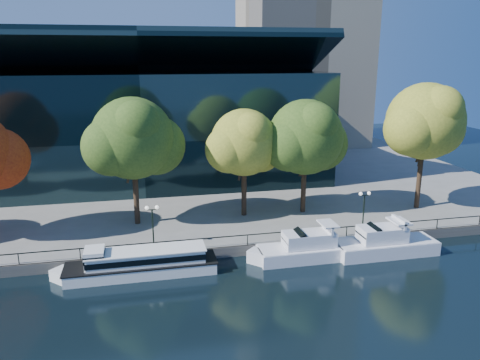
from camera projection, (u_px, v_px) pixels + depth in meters
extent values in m
plane|color=black|center=(199.00, 275.00, 40.09)|extent=(160.00, 160.00, 0.00)
cube|color=slate|center=(169.00, 170.00, 74.41)|extent=(90.00, 67.00, 1.00)
cube|color=#47443F|center=(195.00, 255.00, 42.84)|extent=(90.00, 0.25, 1.00)
cube|color=black|center=(194.00, 239.00, 42.66)|extent=(88.20, 0.08, 0.08)
cube|color=black|center=(194.00, 244.00, 42.79)|extent=(0.07, 0.07, 0.90)
cube|color=black|center=(142.00, 128.00, 67.39)|extent=(50.00, 24.00, 16.00)
cube|color=black|center=(138.00, 61.00, 61.15)|extent=(50.00, 17.14, 7.86)
cube|color=white|center=(142.00, 269.00, 40.10)|extent=(12.59, 3.06, 0.99)
cube|color=black|center=(141.00, 263.00, 39.96)|extent=(12.84, 3.12, 0.11)
cube|color=white|center=(65.00, 276.00, 38.80)|extent=(2.53, 2.53, 0.99)
cube|color=white|center=(146.00, 257.00, 39.91)|extent=(9.82, 2.51, 1.08)
cube|color=black|center=(146.00, 256.00, 39.90)|extent=(9.94, 2.57, 0.49)
cube|color=white|center=(146.00, 250.00, 39.76)|extent=(10.07, 2.63, 0.09)
cube|color=white|center=(95.00, 258.00, 38.97)|extent=(1.62, 2.14, 1.62)
cube|color=black|center=(95.00, 256.00, 38.92)|extent=(1.66, 2.20, 0.63)
cube|color=silver|center=(314.00, 252.00, 43.22)|extent=(10.43, 2.98, 1.19)
cube|color=silver|center=(259.00, 257.00, 42.15)|extent=(2.28, 2.28, 1.19)
cube|color=silver|center=(314.00, 246.00, 43.06)|extent=(10.22, 2.92, 0.08)
cube|color=silver|center=(309.00, 239.00, 42.77)|extent=(4.69, 2.24, 1.29)
cube|color=black|center=(295.00, 239.00, 42.46)|extent=(2.05, 2.15, 1.63)
cube|color=silver|center=(328.00, 228.00, 42.89)|extent=(0.25, 2.32, 0.79)
cube|color=silver|center=(328.00, 224.00, 42.78)|extent=(1.39, 2.32, 0.15)
cube|color=silver|center=(386.00, 248.00, 44.06)|extent=(9.67, 3.01, 1.29)
cube|color=silver|center=(338.00, 252.00, 43.07)|extent=(2.37, 2.37, 1.29)
cube|color=silver|center=(386.00, 241.00, 43.89)|extent=(9.47, 2.95, 0.09)
cube|color=silver|center=(382.00, 234.00, 43.59)|extent=(4.35, 2.26, 1.40)
cube|color=black|center=(370.00, 234.00, 43.30)|extent=(1.96, 2.16, 1.62)
cube|color=silver|center=(399.00, 222.00, 43.66)|extent=(0.27, 2.35, 0.86)
cube|color=silver|center=(399.00, 221.00, 43.63)|extent=(1.50, 2.35, 0.16)
cylinder|color=black|center=(136.00, 190.00, 48.52)|extent=(0.56, 0.56, 7.27)
cylinder|color=black|center=(139.00, 163.00, 48.07)|extent=(1.17, 1.76, 3.64)
cylinder|color=black|center=(130.00, 167.00, 47.48)|extent=(1.07, 1.21, 3.26)
sphere|color=#2D4A17|center=(133.00, 138.00, 47.10)|extent=(8.35, 8.35, 8.35)
sphere|color=#2D4A17|center=(156.00, 145.00, 49.02)|extent=(6.26, 6.26, 6.26)
sphere|color=#2D4A17|center=(111.00, 147.00, 46.05)|extent=(5.84, 5.84, 5.84)
sphere|color=#2D4A17|center=(136.00, 126.00, 45.23)|extent=(5.01, 5.01, 5.01)
cylinder|color=black|center=(244.00, 187.00, 51.20)|extent=(0.56, 0.56, 6.54)
cylinder|color=black|center=(248.00, 163.00, 50.83)|extent=(1.08, 1.62, 3.29)
cylinder|color=black|center=(241.00, 167.00, 50.23)|extent=(1.00, 1.12, 2.94)
sphere|color=olive|center=(244.00, 142.00, 49.93)|extent=(7.20, 7.20, 7.20)
sphere|color=olive|center=(259.00, 148.00, 51.59)|extent=(5.40, 5.40, 5.40)
sphere|color=olive|center=(229.00, 149.00, 49.02)|extent=(5.04, 5.04, 5.04)
sphere|color=olive|center=(251.00, 133.00, 48.32)|extent=(4.32, 4.32, 4.32)
cylinder|color=black|center=(304.00, 182.00, 52.28)|extent=(0.56, 0.56, 6.84)
cylinder|color=black|center=(308.00, 158.00, 51.87)|extent=(1.12, 1.68, 3.43)
cylinder|color=black|center=(302.00, 162.00, 51.28)|extent=(1.03, 1.16, 3.07)
sphere|color=#2D4A17|center=(305.00, 137.00, 50.95)|extent=(8.24, 8.24, 8.24)
sphere|color=#2D4A17|center=(320.00, 144.00, 52.85)|extent=(6.18, 6.18, 6.18)
sphere|color=#2D4A17|center=(290.00, 145.00, 49.90)|extent=(5.77, 5.77, 5.77)
sphere|color=#2D4A17|center=(315.00, 126.00, 49.10)|extent=(4.95, 4.95, 4.95)
cylinder|color=black|center=(420.00, 174.00, 53.56)|extent=(0.56, 0.56, 8.06)
cylinder|color=black|center=(425.00, 146.00, 53.03)|extent=(1.25, 1.91, 4.02)
cylinder|color=black|center=(421.00, 150.00, 52.45)|extent=(1.15, 1.31, 3.60)
sphere|color=olive|center=(425.00, 121.00, 51.99)|extent=(8.56, 8.56, 8.56)
sphere|color=olive|center=(436.00, 129.00, 53.97)|extent=(6.42, 6.42, 6.42)
sphere|color=olive|center=(411.00, 129.00, 50.91)|extent=(5.99, 5.99, 5.99)
sphere|color=olive|center=(439.00, 109.00, 50.08)|extent=(5.14, 5.14, 5.14)
cylinder|color=black|center=(153.00, 229.00, 42.87)|extent=(0.14, 0.14, 3.60)
cube|color=black|center=(152.00, 210.00, 42.39)|extent=(0.90, 0.06, 0.06)
sphere|color=white|center=(147.00, 208.00, 42.24)|extent=(0.36, 0.36, 0.36)
sphere|color=white|center=(157.00, 207.00, 42.43)|extent=(0.36, 0.36, 0.36)
cylinder|color=black|center=(363.00, 213.00, 47.18)|extent=(0.14, 0.14, 3.60)
cube|color=black|center=(365.00, 195.00, 46.70)|extent=(0.90, 0.06, 0.06)
sphere|color=white|center=(361.00, 194.00, 46.56)|extent=(0.36, 0.36, 0.36)
sphere|color=white|center=(369.00, 193.00, 46.74)|extent=(0.36, 0.36, 0.36)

